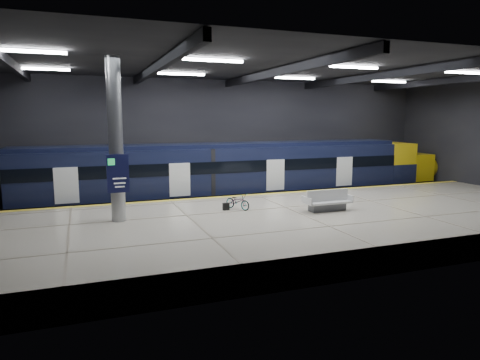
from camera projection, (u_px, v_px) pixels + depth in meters
ground at (277, 224)px, 22.27m from camera, size 30.00×30.00×0.00m
room_shell at (278, 113)px, 21.45m from camera, size 30.10×16.10×8.05m
platform at (300, 225)px, 19.87m from camera, size 30.00×11.00×1.10m
safety_strip at (257, 195)px, 24.66m from camera, size 30.00×0.40×0.01m
rails at (240, 203)px, 27.36m from camera, size 30.00×1.52×0.16m
train at (249, 172)px, 27.28m from camera, size 29.40×2.84×3.79m
bench at (327, 203)px, 20.35m from camera, size 2.29×0.96×1.01m
bicycle at (238, 201)px, 20.67m from camera, size 1.14×1.54×0.77m
pannier_bag at (226, 206)px, 20.50m from camera, size 0.31×0.19×0.35m
info_column at (116, 143)px, 17.90m from camera, size 0.90×0.78×6.90m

